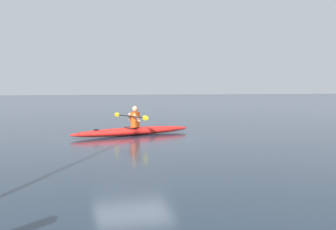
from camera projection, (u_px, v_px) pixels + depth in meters
ground_plane at (133, 140)px, 14.20m from camera, size 160.00×160.00×0.00m
kayak at (133, 131)px, 15.58m from camera, size 4.71×2.03×0.29m
kayaker at (135, 118)px, 15.59m from camera, size 0.81×2.36×0.76m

